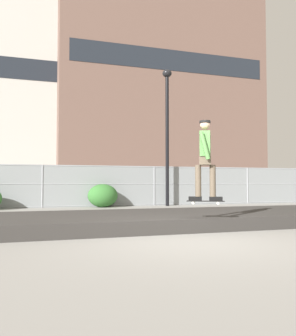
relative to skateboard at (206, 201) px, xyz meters
The scene contains 12 objects.
ground_plane 1.29m from the skateboard, 131.47° to the right, with size 120.00×120.00×0.00m, color gray.
gravel_berm 1.86m from the skateboard, 113.97° to the left, with size 11.75×3.31×0.30m, color #33302D.
skateboard is the anchor object (origin of this frame).
skater 1.01m from the skateboard, 90.00° to the right, with size 0.68×0.62×1.75m.
chain_fence 8.92m from the skateboard, 94.67° to the left, with size 25.36×0.06×1.85m.
street_lamp 9.36m from the skateboard, 74.82° to the left, with size 0.44×0.44×6.38m.
parked_car_near 12.81m from the skateboard, 106.10° to the left, with size 4.46×2.07×1.66m.
parked_car_mid 12.36m from the skateboard, 78.11° to the left, with size 4.41×1.97×1.66m.
parked_car_far 14.80m from the skateboard, 53.85° to the left, with size 4.41×1.96×1.66m.
library_building 44.53m from the skateboard, 99.47° to the left, with size 21.55×13.95×22.92m.
office_block 40.69m from the skateboard, 72.61° to the left, with size 26.10×11.38×25.11m.
shrub_center 8.46m from the skateboard, 94.94° to the left, with size 1.31×1.07×1.01m.
Camera 1 is at (-2.71, -6.01, 1.08)m, focal length 37.56 mm.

